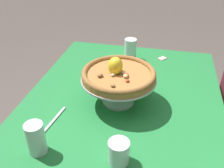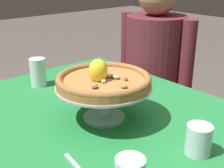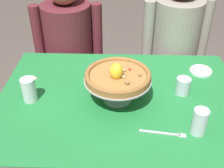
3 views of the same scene
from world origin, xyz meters
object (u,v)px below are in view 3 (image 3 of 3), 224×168
Objects in this scene: side_plate at (201,71)px; water_glass_side_left at (29,91)px; sugar_packet at (33,78)px; pizza at (118,75)px; dinner_fork at (165,134)px; diner_left at (70,55)px; pizza_stand at (118,85)px; diner_right at (173,57)px; water_glass_side_right at (183,87)px; water_glass_front_right at (199,123)px.

water_glass_side_left is at bearing -162.33° from side_plate.
pizza is at bearing -20.06° from sugar_packet.
dinner_fork is 0.18× the size of diner_left.
pizza is 0.48m from water_glass_side_left.
pizza_stand reaches higher than side_plate.
water_glass_side_left is 0.22m from sugar_packet.
water_glass_side_left is at bearing -178.01° from pizza.
diner_right reaches higher than diner_left.
pizza reaches higher than water_glass_side_right.
water_glass_front_right is at bearing -104.14° from side_plate.
sugar_packet is at bearing 159.94° from pizza.
diner_left is (-0.38, 0.72, -0.29)m from pizza.
water_glass_side_left is 0.11× the size of diner_left.
diner_left is at bearing 117.99° from pizza_stand.
water_glass_side_right is (0.82, 0.09, -0.02)m from water_glass_side_left.
side_plate is at bearing 17.67° from water_glass_side_left.
diner_left reaches higher than sugar_packet.
diner_right reaches higher than water_glass_side_left.
diner_right is (-0.10, 0.40, -0.14)m from side_plate.
water_glass_front_right is at bearing -51.47° from diner_left.
dinner_fork is (0.23, -0.25, -0.15)m from pizza.
dinner_fork is 0.86m from sugar_packet.
water_glass_side_left is 1.42× the size of water_glass_side_right.
side_plate is 0.62m from dinner_fork.
water_glass_side_left is 0.61× the size of dinner_fork.
water_glass_side_right is 0.43× the size of dinner_fork.
water_glass_side_left is (-0.47, -0.02, -0.10)m from pizza.
diner_left is 0.79m from diner_right.
water_glass_side_right is at bearing -7.35° from sugar_packet.
pizza_stand is at bearing 2.13° from water_glass_side_left.
pizza_stand is at bearing 131.79° from dinner_fork.
water_glass_side_right is at bearing 11.58° from pizza_stand.
diner_left is (0.09, 0.74, -0.20)m from water_glass_side_left.
pizza_stand is 0.45m from water_glass_front_right.
water_glass_side_left is 0.77m from diner_left.
dinner_fork is (0.69, -0.24, -0.06)m from water_glass_side_left.
water_glass_side_left reaches higher than dinner_fork.
sugar_packet is (-0.74, 0.44, -0.00)m from dinner_fork.
diner_left reaches higher than water_glass_side_right.
water_glass_side_right is 0.27m from side_plate.
water_glass_front_right is 2.64× the size of sugar_packet.
pizza reaches higher than water_glass_front_right.
side_plate reaches higher than sugar_packet.
pizza_stand is at bearing -62.01° from diner_left.
diner_right is (0.92, 0.51, -0.13)m from sugar_packet.
water_glass_side_left is 0.73m from dinner_fork.
side_plate is at bearing -76.24° from diner_right.
diner_right is at bearing 29.07° from sugar_packet.
pizza is 0.61m from side_plate.
pizza is 0.46m from water_glass_front_right.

